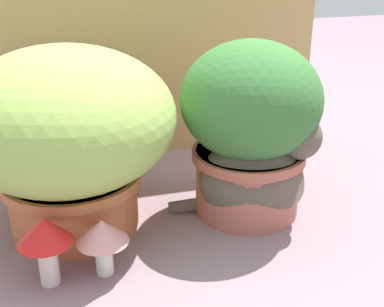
# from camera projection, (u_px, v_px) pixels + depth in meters

# --- Properties ---
(ground_plane) EXTENTS (6.00, 6.00, 0.00)m
(ground_plane) POSITION_uv_depth(u_px,v_px,m) (172.00, 223.00, 1.29)
(ground_plane) COLOR gray
(grass_planter) EXTENTS (0.51, 0.51, 0.45)m
(grass_planter) POSITION_uv_depth(u_px,v_px,m) (67.00, 132.00, 1.18)
(grass_planter) COLOR #C3663A
(grass_planter) RESTS_ON ground
(leafy_planter) EXTENTS (0.35, 0.35, 0.45)m
(leafy_planter) POSITION_uv_depth(u_px,v_px,m) (250.00, 123.00, 1.25)
(leafy_planter) COLOR #AD5F50
(leafy_planter) RESTS_ON ground
(cat) EXTENTS (0.37, 0.23, 0.32)m
(cat) POSITION_uv_depth(u_px,v_px,m) (258.00, 176.00, 1.26)
(cat) COLOR brown
(cat) RESTS_ON ground
(mushroom_ornament_pink) EXTENTS (0.11, 0.11, 0.13)m
(mushroom_ornament_pink) POSITION_uv_depth(u_px,v_px,m) (102.00, 235.00, 1.06)
(mushroom_ornament_pink) COLOR silver
(mushroom_ornament_pink) RESTS_ON ground
(mushroom_ornament_red) EXTENTS (0.11, 0.11, 0.15)m
(mushroom_ornament_red) POSITION_uv_depth(u_px,v_px,m) (45.00, 237.00, 1.02)
(mushroom_ornament_red) COLOR silver
(mushroom_ornament_red) RESTS_ON ground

